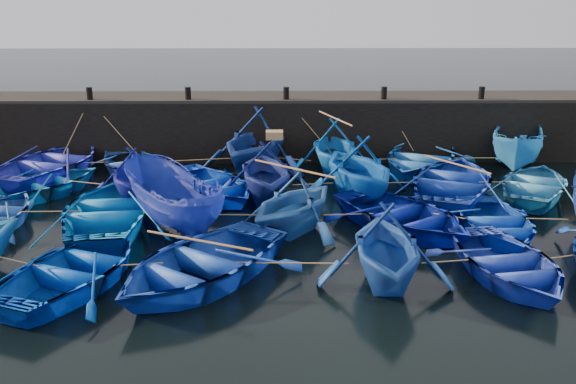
{
  "coord_description": "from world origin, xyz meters",
  "views": [
    {
      "loc": [
        -0.23,
        -16.49,
        7.08
      ],
      "look_at": [
        0.0,
        3.2,
        0.7
      ],
      "focal_mm": 40.0,
      "sensor_mm": 36.0,
      "label": 1
    }
  ],
  "objects": [
    {
      "name": "boat_12",
      "position": [
        8.65,
        4.7,
        0.48
      ],
      "size": [
        5.09,
        5.62,
        0.96
      ],
      "primitive_type": "imported",
      "rotation": [
        0.0,
        0.0,
        2.65
      ],
      "color": "#2D75B6",
      "rests_on": "ground"
    },
    {
      "name": "bollard_4",
      "position": [
        8.0,
        9.6,
        2.87
      ],
      "size": [
        0.24,
        0.24,
        0.5
      ],
      "primitive_type": "cylinder",
      "color": "black",
      "rests_on": "quay_top"
    },
    {
      "name": "ground",
      "position": [
        0.0,
        0.0,
        0.0
      ],
      "size": [
        120.0,
        120.0,
        0.0
      ],
      "primitive_type": "plane",
      "color": "black",
      "rests_on": "ground"
    },
    {
      "name": "boat_9",
      "position": [
        -0.74,
        4.44,
        1.09
      ],
      "size": [
        4.01,
        4.51,
        2.17
      ],
      "primitive_type": "imported",
      "rotation": [
        0.0,
        0.0,
        3.26
      ],
      "color": "navy",
      "rests_on": "ground"
    },
    {
      "name": "quay_top",
      "position": [
        0.0,
        10.5,
        2.56
      ],
      "size": [
        26.0,
        2.5,
        0.12
      ],
      "primitive_type": "cube",
      "color": "black",
      "rests_on": "quay_wall"
    },
    {
      "name": "boat_0",
      "position": [
        -8.99,
        7.33,
        0.6
      ],
      "size": [
        5.62,
        6.7,
        1.19
      ],
      "primitive_type": "imported",
      "rotation": [
        0.0,
        0.0,
        2.84
      ],
      "color": "#20289B",
      "rests_on": "ground"
    },
    {
      "name": "boat_17",
      "position": [
        3.44,
        1.53,
        0.52
      ],
      "size": [
        5.78,
        6.12,
        1.03
      ],
      "primitive_type": "imported",
      "rotation": [
        0.0,
        0.0,
        0.62
      ],
      "color": "#03127D",
      "rests_on": "ground"
    },
    {
      "name": "boat_23",
      "position": [
        2.33,
        -2.06,
        1.03
      ],
      "size": [
        3.5,
        4.02,
        2.06
      ],
      "primitive_type": "imported",
      "rotation": [
        0.0,
        0.0,
        -0.03
      ],
      "color": "#1848A1",
      "rests_on": "ground"
    },
    {
      "name": "boat_8",
      "position": [
        -2.68,
        4.73,
        0.49
      ],
      "size": [
        5.5,
        5.81,
        0.98
      ],
      "primitive_type": "imported",
      "rotation": [
        0.0,
        0.0,
        0.62
      ],
      "color": "#0432D3",
      "rests_on": "ground"
    },
    {
      "name": "bollard_3",
      "position": [
        4.0,
        9.6,
        2.87
      ],
      "size": [
        0.24,
        0.24,
        0.5
      ],
      "primitive_type": "cylinder",
      "color": "black",
      "rests_on": "quay_top"
    },
    {
      "name": "boat_3",
      "position": [
        1.84,
        7.62,
        1.1
      ],
      "size": [
        3.8,
        4.34,
        2.2
      ],
      "primitive_type": "imported",
      "rotation": [
        0.0,
        0.0,
        0.05
      ],
      "color": "blue",
      "rests_on": "ground"
    },
    {
      "name": "boat_5",
      "position": [
        9.13,
        7.96,
        0.99
      ],
      "size": [
        3.67,
        5.49,
        1.99
      ],
      "primitive_type": "imported",
      "rotation": [
        0.0,
        0.0,
        -0.37
      ],
      "color": "blue",
      "rests_on": "ground"
    },
    {
      "name": "boat_15",
      "position": [
        -3.49,
        1.51,
        0.97
      ],
      "size": [
        4.38,
        5.23,
        1.95
      ],
      "primitive_type": "imported",
      "rotation": [
        0.0,
        0.0,
        3.73
      ],
      "color": "navy",
      "rests_on": "ground"
    },
    {
      "name": "quay_wall",
      "position": [
        0.0,
        10.5,
        1.25
      ],
      "size": [
        26.0,
        2.5,
        2.5
      ],
      "primitive_type": "cube",
      "color": "black",
      "rests_on": "ground"
    },
    {
      "name": "boat_6",
      "position": [
        -8.57,
        5.03,
        0.45
      ],
      "size": [
        5.24,
        5.35,
        0.91
      ],
      "primitive_type": "imported",
      "rotation": [
        0.0,
        0.0,
        2.42
      ],
      "color": "#0E5DA3",
      "rests_on": "ground"
    },
    {
      "name": "boat_22",
      "position": [
        -2.25,
        -1.97,
        0.56
      ],
      "size": [
        6.24,
        6.59,
        1.11
      ],
      "primitive_type": "imported",
      "rotation": [
        0.0,
        0.0,
        -0.62
      ],
      "color": "#143EAE",
      "rests_on": "ground"
    },
    {
      "name": "boat_2",
      "position": [
        -1.22,
        8.03,
        1.28
      ],
      "size": [
        5.56,
        5.97,
        2.56
      ],
      "primitive_type": "imported",
      "rotation": [
        0.0,
        0.0,
        -0.33
      ],
      "color": "navy",
      "rests_on": "ground"
    },
    {
      "name": "boat_7",
      "position": [
        -5.23,
        4.52,
        0.97
      ],
      "size": [
        3.95,
        4.33,
        1.95
      ],
      "primitive_type": "imported",
      "rotation": [
        0.0,
        0.0,
        3.37
      ],
      "color": "navy",
      "rests_on": "ground"
    },
    {
      "name": "bollard_0",
      "position": [
        -8.0,
        9.6,
        2.87
      ],
      "size": [
        0.24,
        0.24,
        0.5
      ],
      "primitive_type": "cylinder",
      "color": "black",
      "rests_on": "quay_top"
    },
    {
      "name": "boat_14",
      "position": [
        -5.46,
        1.85,
        0.57
      ],
      "size": [
        4.56,
        5.9,
        1.13
      ],
      "primitive_type": "imported",
      "rotation": [
        0.0,
        0.0,
        3.27
      ],
      "color": "#065CB3",
      "rests_on": "ground"
    },
    {
      "name": "boat_4",
      "position": [
        5.25,
        7.92,
        0.56
      ],
      "size": [
        5.85,
        6.58,
        1.13
      ],
      "primitive_type": "imported",
      "rotation": [
        0.0,
        0.0,
        -0.44
      ],
      "color": "#15529F",
      "rests_on": "ground"
    },
    {
      "name": "boat_1",
      "position": [
        -6.04,
        7.51,
        0.45
      ],
      "size": [
        4.65,
        5.28,
        0.91
      ],
      "primitive_type": "imported",
      "rotation": [
        0.0,
        0.0,
        0.42
      ],
      "color": "#2753B4",
      "rests_on": "ground"
    },
    {
      "name": "loose_oars",
      "position": [
        1.38,
        2.95,
        1.64
      ],
      "size": [
        10.28,
        11.67,
        1.14
      ],
      "color": "#99724C",
      "rests_on": "ground"
    },
    {
      "name": "boat_16",
      "position": [
        0.14,
        1.43,
        0.98
      ],
      "size": [
        4.79,
        4.9,
        1.96
      ],
      "primitive_type": "imported",
      "rotation": [
        0.0,
        0.0,
        -0.63
      ],
      "color": "#215693",
      "rests_on": "ground"
    },
    {
      "name": "mooring_ropes",
      "position": [
        -0.18,
        5.14,
        0.89
      ],
      "size": [
        18.17,
        11.67,
        2.1
      ],
      "color": "tan",
      "rests_on": "ground"
    },
    {
      "name": "boat_21",
      "position": [
        -5.24,
        -2.13,
        0.49
      ],
      "size": [
        4.92,
        5.67,
        0.98
      ],
      "primitive_type": "imported",
      "rotation": [
        0.0,
        0.0,
        2.76
      ],
      "color": "#00369E",
      "rests_on": "ground"
    },
    {
      "name": "boat_10",
      "position": [
        2.47,
        4.66,
        1.15
      ],
      "size": [
        4.94,
        5.32,
        2.3
      ],
      "primitive_type": "imported",
      "rotation": [
        0.0,
        0.0,
        3.46
      ],
      "color": "blue",
      "rests_on": "ground"
    },
    {
      "name": "bollard_1",
      "position": [
        -4.0,
        9.6,
        2.87
      ],
      "size": [
        0.24,
        0.24,
        0.5
      ],
      "primitive_type": "cylinder",
      "color": "black",
      "rests_on": "quay_top"
    },
    {
      "name": "wooden_crate",
      "position": [
        -0.44,
        4.44,
        2.3
      ],
      "size": [
        0.57,
        0.45,
        0.26
      ],
      "primitive_type": "cube",
      "color": "olive",
      "rests_on": "boat_9"
    },
    {
      "name": "boat_11",
      "position": [
        5.77,
        4.71,
        0.59
      ],
      "size": [
        5.84,
        6.77,
        1.18
      ],
      "primitive_type": "imported",
      "rotation": [
        0.0,
        0.0,
        2.77
      ],
      "color": "navy",
      "rests_on": "ground"
    },
    {
      "name": "bollard_2",
      "position": [
        0.0,
        9.6,
        2.87
      ],
      "size": [
        0.24,
        0.24,
        0.5
      ],
      "primitive_type": "cylinder",
      "color": "black",
      "rests_on": "quay_top"
    },
    {
      "name": "boat_18",
      "position": [
        6.07,
        1.06,
        0.45
      ],
      "size": [
        3.12,
        4.34,
        0.89
      ],
      "primitive_type": "imported",
      "rotation": [
        0.0,
        0.0,
        0.01
      ],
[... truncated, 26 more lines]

